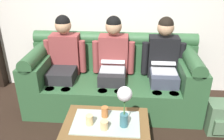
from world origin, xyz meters
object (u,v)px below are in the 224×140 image
(flower_vase, at_px, (124,100))
(cup_near_left, at_px, (105,112))
(backpack_right, at_px, (219,118))
(couch, at_px, (113,80))
(person_left, at_px, (64,59))
(cup_near_right, at_px, (90,120))
(cup_far_center, at_px, (104,125))
(person_right, at_px, (163,62))
(person_middle, at_px, (113,60))
(coffee_table, at_px, (106,127))

(flower_vase, bearing_deg, cup_near_left, 145.89)
(backpack_right, bearing_deg, couch, 158.30)
(couch, height_order, backpack_right, couch)
(person_left, relative_size, cup_near_right, 11.80)
(flower_vase, xyz_separation_m, cup_far_center, (-0.18, -0.06, -0.24))
(person_left, xyz_separation_m, cup_far_center, (0.65, -1.06, -0.21))
(person_right, relative_size, flower_vase, 2.87)
(couch, relative_size, person_left, 1.83)
(couch, relative_size, backpack_right, 5.83)
(cup_near_right, bearing_deg, cup_near_left, 45.18)
(person_middle, distance_m, cup_near_right, 1.04)
(coffee_table, bearing_deg, cup_near_left, 103.30)
(person_left, bearing_deg, couch, 0.26)
(cup_near_right, bearing_deg, backpack_right, 19.15)
(cup_near_left, distance_m, backpack_right, 1.38)
(person_middle, height_order, cup_near_left, person_middle)
(couch, xyz_separation_m, person_middle, (-0.00, -0.00, 0.29))
(person_middle, bearing_deg, coffee_table, -90.00)
(coffee_table, height_order, backpack_right, coffee_table)
(person_right, height_order, cup_near_right, person_right)
(person_right, height_order, backpack_right, person_right)
(couch, relative_size, coffee_table, 2.64)
(person_left, bearing_deg, person_middle, -0.04)
(cup_near_left, bearing_deg, cup_far_center, -85.78)
(person_left, bearing_deg, coffee_table, -55.69)
(coffee_table, xyz_separation_m, cup_near_right, (-0.16, -0.05, 0.11))
(couch, xyz_separation_m, flower_vase, (0.18, -1.01, 0.32))
(couch, height_order, cup_near_right, couch)
(person_left, distance_m, cup_near_left, 1.09)
(cup_near_left, bearing_deg, person_left, 126.05)
(cup_near_right, xyz_separation_m, cup_far_center, (0.15, -0.06, -0.01))
(coffee_table, bearing_deg, person_middle, 90.00)
(flower_vase, bearing_deg, couch, 99.93)
(couch, relative_size, person_right, 1.83)
(person_middle, bearing_deg, cup_near_left, -91.37)
(cup_near_right, bearing_deg, person_left, 116.39)
(couch, height_order, flower_vase, couch)
(flower_vase, height_order, cup_near_right, flower_vase)
(person_left, height_order, person_right, same)
(couch, bearing_deg, person_right, -0.30)
(coffee_table, bearing_deg, person_left, 124.31)
(cup_near_left, bearing_deg, coffee_table, -76.70)
(flower_vase, distance_m, backpack_right, 1.31)
(person_right, relative_size, cup_near_right, 11.80)
(person_left, height_order, flower_vase, person_left)
(cup_near_right, relative_size, backpack_right, 0.27)
(coffee_table, bearing_deg, cup_near_right, -163.17)
(person_left, distance_m, coffee_table, 1.20)
(person_left, distance_m, backpack_right, 2.05)
(person_right, distance_m, coffee_table, 1.20)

